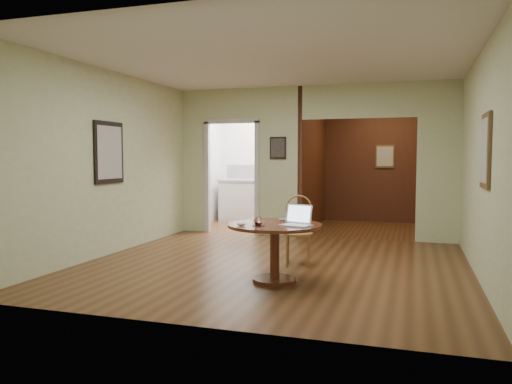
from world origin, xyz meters
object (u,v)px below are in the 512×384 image
(chair, at_px, (298,226))
(open_laptop, at_px, (297,220))
(dining_table, at_px, (275,239))
(closed_laptop, at_px, (293,221))

(chair, bearing_deg, open_laptop, -88.37)
(dining_table, relative_size, closed_laptop, 3.16)
(chair, relative_size, closed_laptop, 2.71)
(dining_table, height_order, chair, chair)
(dining_table, height_order, closed_laptop, closed_laptop)
(dining_table, distance_m, chair, 1.02)
(dining_table, xyz_separation_m, closed_laptop, (0.15, 0.25, 0.19))
(dining_table, distance_m, closed_laptop, 0.35)
(open_laptop, bearing_deg, dining_table, -170.46)
(dining_table, relative_size, chair, 1.16)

